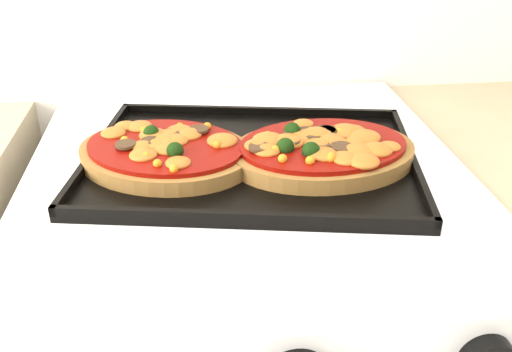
{
  "coord_description": "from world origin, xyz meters",
  "views": [
    {
      "loc": [
        -0.02,
        1.01,
        1.26
      ],
      "look_at": [
        0.05,
        1.64,
        0.92
      ],
      "focal_mm": 40.0,
      "sensor_mm": 36.0,
      "label": 1
    }
  ],
  "objects": [
    {
      "name": "baking_tray",
      "position": [
        0.05,
        1.69,
        0.92
      ],
      "size": [
        0.48,
        0.39,
        0.02
      ],
      "primitive_type": "cube",
      "rotation": [
        0.0,
        0.0,
        -0.18
      ],
      "color": "black",
      "rests_on": "stove"
    },
    {
      "name": "pizza_left",
      "position": [
        -0.06,
        1.69,
        0.94
      ],
      "size": [
        0.29,
        0.26,
        0.03
      ],
      "primitive_type": null,
      "rotation": [
        0.0,
        0.0,
        -0.4
      ],
      "color": "olive",
      "rests_on": "baking_tray"
    },
    {
      "name": "pizza_right",
      "position": [
        0.15,
        1.67,
        0.94
      ],
      "size": [
        0.26,
        0.2,
        0.04
      ],
      "primitive_type": null,
      "rotation": [
        0.0,
        0.0,
        0.08
      ],
      "color": "olive",
      "rests_on": "baking_tray"
    }
  ]
}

